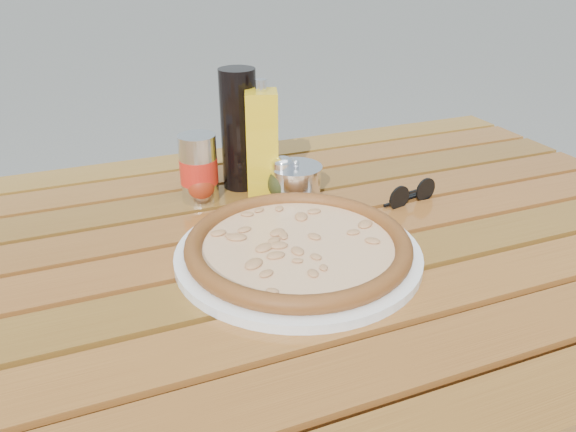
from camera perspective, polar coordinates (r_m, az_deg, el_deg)
name	(u,v)px	position (r m, az deg, el deg)	size (l,w,h in m)	color
table	(293,279)	(0.92, 0.47, -6.44)	(1.40, 0.90, 0.75)	#3A240D
plate	(298,254)	(0.82, 1.04, -3.87)	(0.36, 0.36, 0.01)	white
pizza	(298,245)	(0.82, 1.05, -2.91)	(0.43, 0.43, 0.03)	#FFE4B6
pepper_shaker	(200,181)	(1.00, -8.91, 3.50)	(0.07, 0.07, 0.08)	#A52E12
oregano_shaker	(283,179)	(1.00, -0.54, 3.76)	(0.05, 0.05, 0.08)	#373C18
dark_bottle	(239,130)	(1.03, -5.00, 8.73)	(0.07, 0.07, 0.22)	black
soda_can	(199,169)	(1.00, -9.06, 4.78)	(0.09, 0.09, 0.12)	silver
olive_oil_cruet	(262,144)	(1.00, -2.66, 7.36)	(0.07, 0.07, 0.21)	gold
parmesan_tin	(295,181)	(1.01, 0.76, 3.57)	(0.11, 0.11, 0.07)	white
sunglasses	(411,194)	(1.02, 12.42, 2.15)	(0.11, 0.04, 0.04)	black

